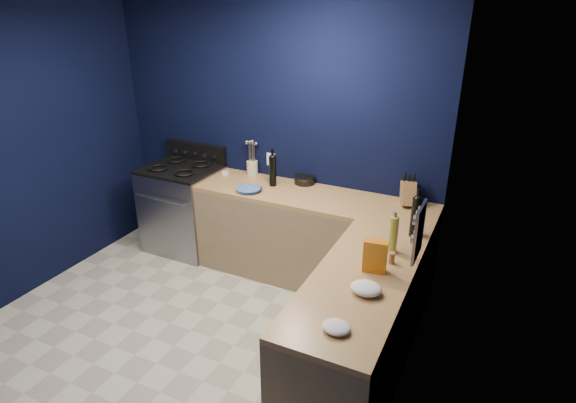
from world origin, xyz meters
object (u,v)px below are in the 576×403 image
Objects in this scene: utensil_crock at (252,168)px; gas_range at (184,209)px; plate_stack at (248,189)px; crouton_bag at (375,256)px; knife_block at (408,193)px.

gas_range is at bearing -159.76° from utensil_crock.
crouton_bag reaches higher than plate_stack.
knife_block is at bearing 4.71° from gas_range.
plate_stack is (0.93, -0.15, 0.46)m from gas_range.
utensil_crock is 1.64m from knife_block.
knife_block is (1.45, 0.34, 0.09)m from plate_stack.
plate_stack is 1.04× the size of crouton_bag.
plate_stack is at bearing 173.95° from knife_block.
crouton_bag is at bearing -23.01° from gas_range.
gas_range is at bearing 165.31° from knife_block.
crouton_bag is at bearing -37.53° from utensil_crock.
crouton_bag is (1.50, -0.88, 0.10)m from plate_stack.
utensil_crock reaches higher than gas_range.
utensil_crock is at bearing 114.85° from plate_stack.
knife_block is (2.37, 0.20, 0.55)m from gas_range.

